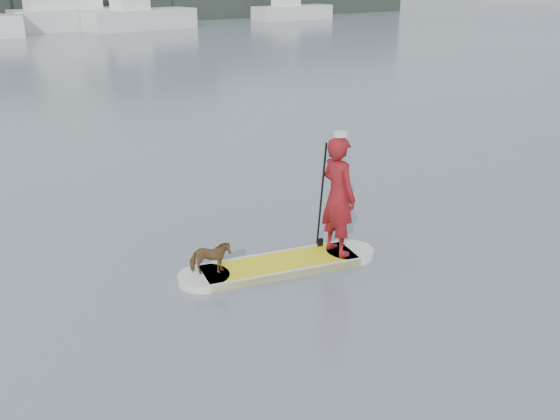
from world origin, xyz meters
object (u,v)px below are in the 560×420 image
sailboat_e (140,18)px  paddleboard (280,265)px  motor_yacht_a (71,8)px  paddler (338,196)px  sailboat_f (292,11)px  dog (210,258)px

sailboat_e → paddleboard: bearing=-117.2°
motor_yacht_a → paddler: bearing=-103.0°
paddleboard → motor_yacht_a: (8.71, 43.22, 1.58)m
sailboat_f → motor_yacht_a: sailboat_f is taller
paddleboard → sailboat_e: 42.92m
motor_yacht_a → dog: bearing=-105.8°
dog → sailboat_e: sailboat_e is taller
paddler → dog: bearing=76.8°
paddleboard → paddler: size_ratio=1.67×
sailboat_e → motor_yacht_a: sailboat_e is taller
sailboat_e → sailboat_f: 15.64m
dog → motor_yacht_a: bearing=8.4°
sailboat_f → dog: bearing=-129.2°
sailboat_e → dog: bearing=-118.7°
dog → paddleboard: bearing=-79.8°
paddleboard → paddler: (0.98, -0.19, 1.03)m
paddleboard → sailboat_f: size_ratio=0.28×
paddleboard → sailboat_f: sailboat_f is taller
paddler → motor_yacht_a: motor_yacht_a is taller
sailboat_e → motor_yacht_a: size_ratio=1.27×
paddler → dog: (-2.09, 0.41, -0.71)m
dog → motor_yacht_a: (9.82, 43.00, 1.25)m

